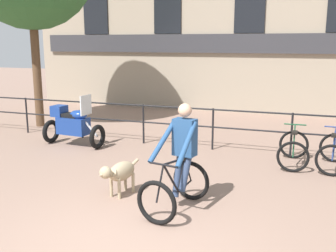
# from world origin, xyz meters

# --- Properties ---
(ground_plane) EXTENTS (60.00, 60.00, 0.00)m
(ground_plane) POSITION_xyz_m (0.00, 0.00, 0.00)
(ground_plane) COLOR #8E7060
(canal_railing) EXTENTS (15.05, 0.05, 1.05)m
(canal_railing) POSITION_xyz_m (-0.00, 5.20, 0.71)
(canal_railing) COLOR black
(canal_railing) RESTS_ON ground_plane
(cyclist_with_bike) EXTENTS (0.89, 1.28, 1.70)m
(cyclist_with_bike) POSITION_xyz_m (0.31, 1.53, 0.76)
(cyclist_with_bike) COLOR black
(cyclist_with_bike) RESTS_ON ground_plane
(dog) EXTENTS (0.42, 1.01, 0.63)m
(dog) POSITION_xyz_m (-0.83, 1.68, 0.43)
(dog) COLOR tan
(dog) RESTS_ON ground_plane
(parked_motorcycle) EXTENTS (1.65, 0.75, 1.35)m
(parked_motorcycle) POSITION_xyz_m (-3.51, 4.37, 0.56)
(parked_motorcycle) COLOR black
(parked_motorcycle) RESTS_ON ground_plane
(parked_bicycle_near_lamp) EXTENTS (0.68, 1.12, 0.86)m
(parked_bicycle_near_lamp) POSITION_xyz_m (1.96, 4.54, 0.36)
(parked_bicycle_near_lamp) COLOR black
(parked_bicycle_near_lamp) RESTS_ON ground_plane
(parked_bicycle_mid_left) EXTENTS (0.77, 1.17, 0.86)m
(parked_bicycle_mid_left) POSITION_xyz_m (2.77, 4.54, 0.36)
(parked_bicycle_mid_left) COLOR black
(parked_bicycle_mid_left) RESTS_ON ground_plane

